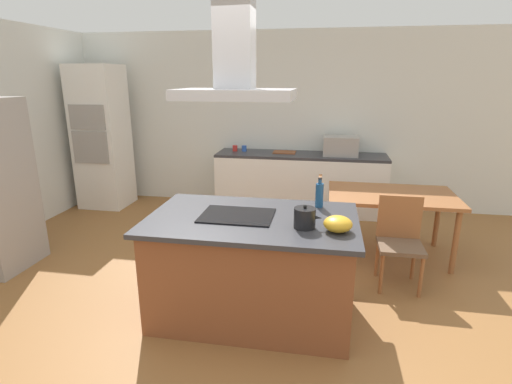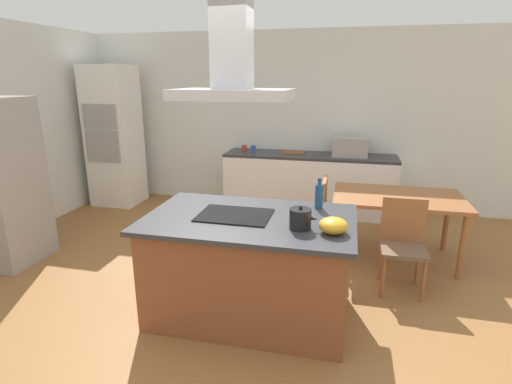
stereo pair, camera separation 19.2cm
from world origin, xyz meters
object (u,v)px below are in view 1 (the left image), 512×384
object	(u,v)px
olive_oil_bottle	(319,195)
wall_oven_stack	(102,138)
countertop_microwave	(341,146)
chair_at_left_end	(310,209)
tea_kettle	(305,218)
chair_facing_island	(400,236)
range_hood	(235,65)
cutting_board	(284,152)
coffee_mug_red	(235,148)
cooktop	(237,215)
dining_table	(391,200)
mixing_bowl	(338,224)
coffee_mug_blue	(244,148)

from	to	relation	value
olive_oil_bottle	wall_oven_stack	size ratio (longest dim) A/B	0.12
countertop_microwave	chair_at_left_end	size ratio (longest dim) A/B	0.56
tea_kettle	chair_facing_island	world-z (taller)	tea_kettle
countertop_microwave	range_hood	bearing A→B (deg)	-107.63
wall_oven_stack	chair_at_left_end	size ratio (longest dim) A/B	2.47
range_hood	olive_oil_bottle	bearing A→B (deg)	29.03
countertop_microwave	wall_oven_stack	world-z (taller)	wall_oven_stack
cutting_board	wall_oven_stack	world-z (taller)	wall_oven_stack
coffee_mug_red	tea_kettle	bearing A→B (deg)	-67.83
cooktop	dining_table	xyz separation A→B (m)	(1.47, 1.46, -0.24)
mixing_bowl	coffee_mug_blue	size ratio (longest dim) A/B	2.41
mixing_bowl	countertop_microwave	world-z (taller)	countertop_microwave
olive_oil_bottle	wall_oven_stack	world-z (taller)	wall_oven_stack
cooktop	tea_kettle	world-z (taller)	tea_kettle
chair_at_left_end	range_hood	xyz separation A→B (m)	(-0.55, -1.46, 1.59)
coffee_mug_blue	wall_oven_stack	world-z (taller)	wall_oven_stack
coffee_mug_red	chair_at_left_end	size ratio (longest dim) A/B	0.10
olive_oil_bottle	cutting_board	xyz separation A→B (m)	(-0.58, 2.56, -0.10)
tea_kettle	coffee_mug_blue	size ratio (longest dim) A/B	2.44
olive_oil_bottle	countertop_microwave	bearing A→B (deg)	84.35
countertop_microwave	coffee_mug_red	distance (m)	1.61
cooktop	dining_table	distance (m)	2.08
cooktop	wall_oven_stack	distance (m)	3.84
cooktop	chair_facing_island	xyz separation A→B (m)	(1.47, 0.79, -0.40)
countertop_microwave	wall_oven_stack	distance (m)	3.69
tea_kettle	cutting_board	world-z (taller)	tea_kettle
olive_oil_bottle	chair_at_left_end	size ratio (longest dim) A/B	0.30
cutting_board	cooktop	bearing A→B (deg)	-91.62
countertop_microwave	dining_table	size ratio (longest dim) A/B	0.36
olive_oil_bottle	dining_table	size ratio (longest dim) A/B	0.19
dining_table	range_hood	size ratio (longest dim) A/B	1.56
wall_oven_stack	chair_facing_island	world-z (taller)	wall_oven_stack
tea_kettle	countertop_microwave	size ratio (longest dim) A/B	0.44
olive_oil_bottle	mixing_bowl	bearing A→B (deg)	-75.01
mixing_bowl	dining_table	bearing A→B (deg)	68.69
countertop_microwave	coffee_mug_blue	size ratio (longest dim) A/B	5.56
countertop_microwave	coffee_mug_red	world-z (taller)	countertop_microwave
olive_oil_bottle	chair_at_left_end	xyz separation A→B (m)	(-0.12, 1.09, -0.51)
cooktop	chair_facing_island	bearing A→B (deg)	28.36
countertop_microwave	cutting_board	distance (m)	0.84
coffee_mug_blue	range_hood	world-z (taller)	range_hood
tea_kettle	cutting_board	bearing A→B (deg)	98.96
cooktop	olive_oil_bottle	world-z (taller)	olive_oil_bottle
dining_table	cooktop	bearing A→B (deg)	-135.18
mixing_bowl	coffee_mug_blue	distance (m)	3.44
countertop_microwave	chair_facing_island	xyz separation A→B (m)	(0.55, -2.09, -0.53)
tea_kettle	range_hood	distance (m)	1.27
coffee_mug_blue	range_hood	size ratio (longest dim) A/B	0.10
coffee_mug_blue	cutting_board	size ratio (longest dim) A/B	0.26
tea_kettle	chair_facing_island	distance (m)	1.39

